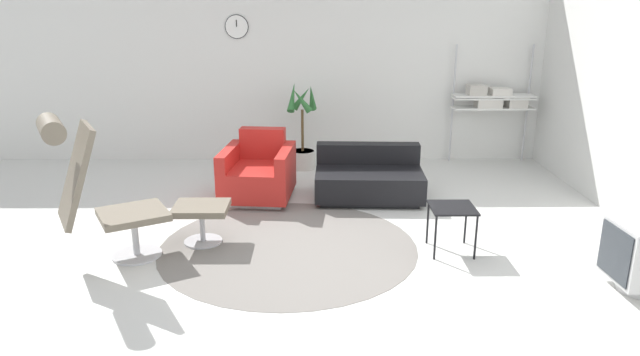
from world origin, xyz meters
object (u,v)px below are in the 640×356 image
Objects in this scene: armchair_red at (259,174)px; potted_plant at (302,139)px; shelf_unit at (494,99)px; couch_low at (369,179)px; lounge_chair at (93,182)px; side_table at (452,212)px; ottoman at (202,214)px.

armchair_red is 1.34m from potted_plant.
armchair_red is 3.54m from shelf_unit.
potted_plant reaches higher than couch_low.
potted_plant is (1.70, 3.00, -0.33)m from lounge_chair.
armchair_red is 0.76× the size of couch_low.
couch_low is 2.91× the size of side_table.
ottoman is at bearing 90.00° from lounge_chair.
lounge_chair is 1.12× the size of potted_plant.
shelf_unit reaches higher than couch_low.
lounge_chair is at bearing -143.12° from shelf_unit.
armchair_red is at bearing 141.25° from side_table.
ottoman is at bearing 174.70° from side_table.
lounge_chair is 1.03m from ottoman.
lounge_chair is 5.44m from shelf_unit.
couch_low reaches higher than ottoman.
side_table is at bearing -112.27° from shelf_unit.
lounge_chair reaches higher than couch_low.
ottoman is 1.37m from armchair_red.
shelf_unit is at bearing 67.73° from side_table.
armchair_red is at bearing 72.59° from ottoman.
side_table is 0.26× the size of shelf_unit.
ottoman is at bearing -141.56° from shelf_unit.
potted_plant is 0.72× the size of shelf_unit.
shelf_unit reaches higher than lounge_chair.
armchair_red reaches higher than side_table.
side_table is at bearing 146.85° from armchair_red.
ottoman is 2.32m from side_table.
potted_plant is (-1.42, 2.77, 0.03)m from side_table.
lounge_chair is at bearing -119.45° from potted_plant.
lounge_chair reaches higher than ottoman.
lounge_chair is 3.14m from side_table.
lounge_chair reaches higher than side_table.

